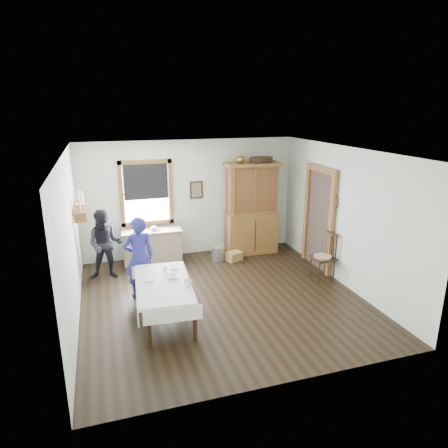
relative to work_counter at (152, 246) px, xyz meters
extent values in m
cube|color=black|center=(0.96, -2.19, -0.37)|extent=(5.00, 5.00, 0.01)
cube|color=beige|center=(0.96, -2.19, 2.32)|extent=(5.00, 5.00, 0.01)
cube|color=silver|center=(0.96, 0.31, 0.97)|extent=(5.00, 0.01, 2.70)
cube|color=silver|center=(0.96, -4.69, 0.97)|extent=(5.00, 0.01, 2.70)
cube|color=silver|center=(-1.54, -2.19, 0.97)|extent=(0.01, 5.00, 2.70)
cube|color=silver|center=(3.46, -2.19, 0.97)|extent=(0.01, 5.00, 2.70)
cube|color=white|center=(-0.04, 0.29, 1.17)|extent=(1.00, 0.02, 1.30)
cube|color=#9C6330|center=(-0.04, 0.27, 1.87)|extent=(1.18, 0.06, 0.09)
cube|color=#9C6330|center=(-0.04, 0.27, 0.48)|extent=(1.18, 0.06, 0.09)
cube|color=#9C6330|center=(-0.58, 0.27, 1.17)|extent=(0.09, 0.06, 1.48)
cube|color=#9C6330|center=(0.51, 0.27, 1.17)|extent=(0.09, 0.06, 1.48)
cube|color=black|center=(-0.04, 0.25, 1.43)|extent=(0.98, 0.03, 0.79)
cube|color=#433630|center=(3.43, -1.34, 0.67)|extent=(0.03, 0.90, 2.10)
cube|color=#9C6330|center=(3.40, -1.85, 0.67)|extent=(0.08, 0.12, 2.10)
cube|color=#9C6330|center=(3.40, -0.83, 0.67)|extent=(0.08, 0.12, 2.10)
cube|color=#9C6330|center=(3.40, -1.34, 1.78)|extent=(0.08, 1.14, 0.12)
cube|color=#9C6330|center=(-1.41, -0.69, 1.17)|extent=(0.24, 1.00, 0.04)
cube|color=#9C6330|center=(-1.41, -1.09, 1.07)|extent=(0.22, 0.03, 0.18)
cube|color=#9C6330|center=(-1.41, -0.29, 1.07)|extent=(0.22, 0.03, 0.18)
cube|color=tan|center=(-1.41, -0.99, 1.30)|extent=(0.03, 0.22, 0.24)
cylinder|color=white|center=(-1.41, -0.34, 1.30)|extent=(0.12, 0.12, 0.22)
cube|color=black|center=(1.11, 0.27, 1.17)|extent=(0.30, 0.04, 0.40)
torus|color=black|center=(3.41, -1.89, 1.34)|extent=(0.01, 0.27, 0.27)
cube|color=tan|center=(0.00, 0.00, 0.00)|extent=(1.34, 0.55, 0.76)
cube|color=#9C6330|center=(2.37, -0.06, 0.71)|extent=(1.30, 0.67, 2.17)
cube|color=white|center=(-0.17, -2.65, -0.04)|extent=(1.02, 1.77, 0.68)
cube|color=black|center=(3.20, -1.96, 0.11)|extent=(0.47, 0.47, 0.98)
cube|color=#9B9DA3|center=(1.44, -0.35, -0.22)|extent=(0.40, 0.40, 0.33)
cube|color=#9B7D46|center=(1.79, -0.48, -0.28)|extent=(0.41, 0.36, 0.20)
imported|color=navy|center=(-0.45, -1.62, 0.33)|extent=(0.56, 0.41, 1.42)
imported|color=black|center=(-1.02, -0.58, 0.29)|extent=(0.72, 0.60, 1.34)
imported|color=white|center=(0.18, -2.90, 0.35)|extent=(0.16, 0.16, 0.10)
imported|color=white|center=(-0.07, -2.24, 0.35)|extent=(0.11, 0.11, 0.09)
imported|color=white|center=(0.00, -2.53, 0.33)|extent=(0.24, 0.24, 0.06)
imported|color=#72664C|center=(-0.03, 0.00, 0.39)|extent=(0.22, 0.27, 0.02)
imported|color=white|center=(-0.34, -0.10, 0.41)|extent=(0.26, 0.26, 0.06)
imported|color=white|center=(-1.41, -0.64, 1.22)|extent=(0.22, 0.22, 0.05)
camera|label=1|loc=(-1.01, -8.60, 3.06)|focal=32.00mm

